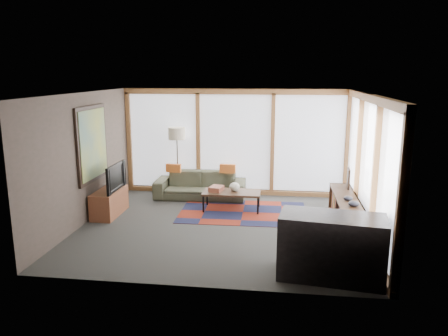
# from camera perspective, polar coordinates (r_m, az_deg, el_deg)

# --- Properties ---
(ground) EXTENTS (5.50, 5.50, 0.00)m
(ground) POSITION_cam_1_polar(r_m,az_deg,el_deg) (8.69, -0.35, -7.66)
(ground) COLOR #2D2D2A
(ground) RESTS_ON ground
(room_envelope) EXTENTS (5.52, 5.02, 2.62)m
(room_envelope) POSITION_cam_1_polar(r_m,az_deg,el_deg) (8.79, 3.34, 2.94)
(room_envelope) COLOR #413A31
(room_envelope) RESTS_ON ground
(rug) EXTENTS (2.75, 1.80, 0.01)m
(rug) POSITION_cam_1_polar(r_m,az_deg,el_deg) (9.54, 2.49, -5.79)
(rug) COLOR maroon
(rug) RESTS_ON ground
(sofa) EXTENTS (2.17, 0.88, 0.63)m
(sofa) POSITION_cam_1_polar(r_m,az_deg,el_deg) (10.56, -3.12, -2.25)
(sofa) COLOR #353528
(sofa) RESTS_ON ground
(pillow_left) EXTENTS (0.37, 0.12, 0.20)m
(pillow_left) POSITION_cam_1_polar(r_m,az_deg,el_deg) (10.56, -6.62, -0.00)
(pillow_left) COLOR #C86124
(pillow_left) RESTS_ON sofa
(pillow_right) EXTENTS (0.39, 0.15, 0.21)m
(pillow_right) POSITION_cam_1_polar(r_m,az_deg,el_deg) (10.41, 0.47, -0.08)
(pillow_right) COLOR #C86124
(pillow_right) RESTS_ON sofa
(floor_lamp) EXTENTS (0.42, 0.42, 1.67)m
(floor_lamp) POSITION_cam_1_polar(r_m,az_deg,el_deg) (10.83, -6.10, 0.90)
(floor_lamp) COLOR #31261B
(floor_lamp) RESTS_ON ground
(coffee_table) EXTENTS (1.27, 0.65, 0.42)m
(coffee_table) POSITION_cam_1_polar(r_m,az_deg,el_deg) (9.66, 1.01, -4.29)
(coffee_table) COLOR #312113
(coffee_table) RESTS_ON ground
(book_stack) EXTENTS (0.33, 0.38, 0.11)m
(book_stack) POSITION_cam_1_polar(r_m,az_deg,el_deg) (9.62, -1.01, -2.72)
(book_stack) COLOR brown
(book_stack) RESTS_ON coffee_table
(vase) EXTENTS (0.26, 0.26, 0.20)m
(vase) POSITION_cam_1_polar(r_m,az_deg,el_deg) (9.60, 1.39, -2.48)
(vase) COLOR beige
(vase) RESTS_ON coffee_table
(bookshelf) EXTENTS (0.43, 2.38, 0.59)m
(bookshelf) POSITION_cam_1_polar(r_m,az_deg,el_deg) (8.90, 15.69, -5.63)
(bookshelf) COLOR #312113
(bookshelf) RESTS_ON ground
(bowl_a) EXTENTS (0.23, 0.23, 0.10)m
(bowl_a) POSITION_cam_1_polar(r_m,az_deg,el_deg) (8.30, 16.58, -4.50)
(bowl_a) COLOR black
(bowl_a) RESTS_ON bookshelf
(bowl_b) EXTENTS (0.18, 0.18, 0.09)m
(bowl_b) POSITION_cam_1_polar(r_m,az_deg,el_deg) (8.64, 15.90, -3.83)
(bowl_b) COLOR black
(bowl_b) RESTS_ON bookshelf
(shelf_picture) EXTENTS (0.06, 0.32, 0.42)m
(shelf_picture) POSITION_cam_1_polar(r_m,az_deg,el_deg) (9.51, 15.94, -1.33)
(shelf_picture) COLOR black
(shelf_picture) RESTS_ON bookshelf
(tv_console) EXTENTS (0.45, 1.09, 0.55)m
(tv_console) POSITION_cam_1_polar(r_m,az_deg,el_deg) (9.64, -14.74, -4.36)
(tv_console) COLOR brown
(tv_console) RESTS_ON ground
(television) EXTENTS (0.13, 0.99, 0.57)m
(television) POSITION_cam_1_polar(r_m,az_deg,el_deg) (9.47, -14.45, -1.15)
(television) COLOR black
(television) RESTS_ON tv_console
(bar_counter) EXTENTS (1.59, 0.90, 0.96)m
(bar_counter) POSITION_cam_1_polar(r_m,az_deg,el_deg) (6.68, 13.87, -9.98)
(bar_counter) COLOR black
(bar_counter) RESTS_ON ground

